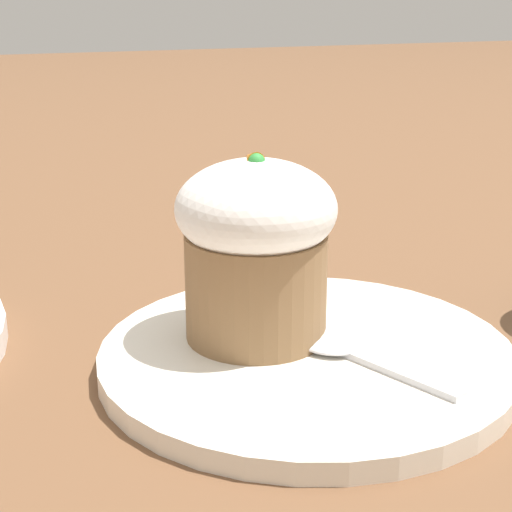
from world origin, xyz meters
The scene contains 4 objects.
ground_plane centered at (0.00, 0.00, 0.00)m, with size 4.00×4.00×0.00m, color brown.
dessert_plate centered at (0.00, 0.00, 0.01)m, with size 0.24×0.24×0.01m.
carrot_cake centered at (0.03, 0.02, 0.07)m, with size 0.09×0.09×0.11m.
spoon centered at (-0.01, -0.02, 0.02)m, with size 0.11×0.07×0.01m.
Camera 1 is at (-0.42, 0.16, 0.22)m, focal length 60.00 mm.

